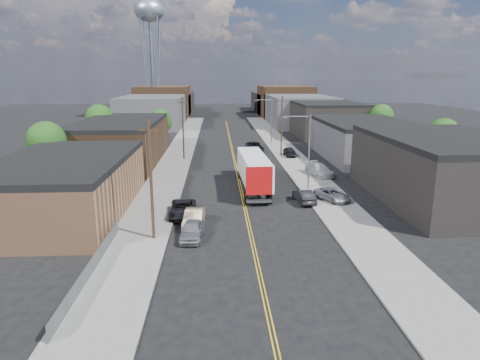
{
  "coord_description": "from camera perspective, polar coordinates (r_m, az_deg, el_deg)",
  "views": [
    {
      "loc": [
        -2.84,
        -23.96,
        13.35
      ],
      "look_at": [
        -0.4,
        20.35,
        2.5
      ],
      "focal_mm": 32.0,
      "sensor_mm": 36.0,
      "label": 1
    }
  ],
  "objects": [
    {
      "name": "tree_left_far",
      "position": [
        87.12,
        -10.55,
        7.72
      ],
      "size": [
        4.35,
        4.2,
        6.97
      ],
      "color": "black",
      "rests_on": "ground"
    },
    {
      "name": "skyline_left_b",
      "position": [
        145.22,
        -10.09,
        10.23
      ],
      "size": [
        16.0,
        26.0,
        10.0
      ],
      "primitive_type": "cube",
      "color": "#472F1C",
      "rests_on": "ground"
    },
    {
      "name": "car_left_c",
      "position": [
        42.04,
        -7.62,
        -3.84
      ],
      "size": [
        2.58,
        5.4,
        1.49
      ],
      "primitive_type": "imported",
      "rotation": [
        0.0,
        0.0,
        0.02
      ],
      "color": "black",
      "rests_on": "ground"
    },
    {
      "name": "streetlight_near",
      "position": [
        50.7,
        8.8,
        4.47
      ],
      "size": [
        3.39,
        0.25,
        9.0
      ],
      "color": "gray",
      "rests_on": "ground"
    },
    {
      "name": "skyline_right_a",
      "position": [
        121.5,
        7.79,
        9.2
      ],
      "size": [
        16.0,
        30.0,
        8.0
      ],
      "primitive_type": "cube",
      "color": "#3E3E41",
      "rests_on": "ground"
    },
    {
      "name": "car_ahead_truck",
      "position": [
        77.75,
        1.93,
        4.46
      ],
      "size": [
        2.99,
        6.06,
        1.65
      ],
      "primitive_type": "imported",
      "rotation": [
        0.0,
        0.0,
        0.04
      ],
      "color": "black",
      "rests_on": "ground"
    },
    {
      "name": "water_tower",
      "position": [
        136.43,
        -11.99,
        20.74
      ],
      "size": [
        9.0,
        9.0,
        36.9
      ],
      "color": "gray",
      "rests_on": "ground"
    },
    {
      "name": "streetlight_far",
      "position": [
        84.99,
        3.96,
        8.29
      ],
      "size": [
        3.39,
        0.25,
        9.0
      ],
      "color": "gray",
      "rests_on": "ground"
    },
    {
      "name": "sidewalk_right",
      "position": [
        71.31,
        6.88,
        2.91
      ],
      "size": [
        5.0,
        140.0,
        0.15
      ],
      "primitive_type": "cube",
      "color": "slate",
      "rests_on": "ground"
    },
    {
      "name": "tree_right_near",
      "position": [
        68.92,
        25.51,
        5.34
      ],
      "size": [
        4.6,
        4.48,
        7.44
      ],
      "color": "black",
      "rests_on": "ground"
    },
    {
      "name": "skyline_left_c",
      "position": [
        165.15,
        -9.26,
        10.14
      ],
      "size": [
        16.0,
        40.0,
        7.0
      ],
      "primitive_type": "cube",
      "color": "black",
      "rests_on": "ground"
    },
    {
      "name": "tree_right_far",
      "position": [
        90.55,
        18.35,
        7.87
      ],
      "size": [
        4.85,
        4.76,
        7.91
      ],
      "color": "black",
      "rests_on": "ground"
    },
    {
      "name": "tree_left_near",
      "position": [
        58.52,
        -24.33,
        4.49
      ],
      "size": [
        4.85,
        4.76,
        7.91
      ],
      "color": "black",
      "rests_on": "ground"
    },
    {
      "name": "warehouse_brown",
      "position": [
        70.36,
        -15.62,
        5.02
      ],
      "size": [
        12.0,
        26.0,
        6.6
      ],
      "color": "#472F1C",
      "rests_on": "ground"
    },
    {
      "name": "warehouse_tan",
      "position": [
        45.85,
        -22.36,
        -0.62
      ],
      "size": [
        12.0,
        22.0,
        5.6
      ],
      "color": "#926243",
      "rests_on": "ground"
    },
    {
      "name": "car_left_a",
      "position": [
        36.29,
        -6.41,
        -6.65
      ],
      "size": [
        2.15,
        4.59,
        1.52
      ],
      "primitive_type": "imported",
      "rotation": [
        0.0,
        0.0,
        -0.08
      ],
      "color": "#9DA0A2",
      "rests_on": "ground"
    },
    {
      "name": "car_left_b",
      "position": [
        39.17,
        -6.17,
        -5.08
      ],
      "size": [
        1.96,
        4.79,
        1.54
      ],
      "primitive_type": "imported",
      "rotation": [
        0.0,
        0.0,
        -0.07
      ],
      "color": "#9A8364",
      "rests_on": "ground"
    },
    {
      "name": "sidewalk_left",
      "position": [
        70.54,
        -8.52,
        2.74
      ],
      "size": [
        5.0,
        140.0,
        0.15
      ],
      "primitive_type": "cube",
      "color": "slate",
      "rests_on": "ground"
    },
    {
      "name": "utility_pole_left_near",
      "position": [
        35.35,
        -11.78,
        0.01
      ],
      "size": [
        1.6,
        0.26,
        10.0
      ],
      "color": "black",
      "rests_on": "ground"
    },
    {
      "name": "car_right_lot_a",
      "position": [
        47.49,
        12.24,
        -1.92
      ],
      "size": [
        3.87,
        5.08,
        1.28
      ],
      "primitive_type": "imported",
      "rotation": [
        0.0,
        0.0,
        0.43
      ],
      "color": "#9B9C9F",
      "rests_on": "sidewalk_right"
    },
    {
      "name": "utility_pole_right",
      "position": [
        73.27,
        5.58,
        7.24
      ],
      "size": [
        1.6,
        0.26,
        10.0
      ],
      "color": "black",
      "rests_on": "ground"
    },
    {
      "name": "industrial_right_c",
      "position": [
        99.59,
        11.42,
        7.97
      ],
      "size": [
        14.0,
        22.0,
        7.6
      ],
      "color": "black",
      "rests_on": "ground"
    },
    {
      "name": "car_right_lot_c",
      "position": [
        72.59,
        6.65,
        3.75
      ],
      "size": [
        1.93,
        4.37,
        1.46
      ],
      "primitive_type": "imported",
      "rotation": [
        0.0,
        0.0,
        0.05
      ],
      "color": "black",
      "rests_on": "sidewalk_right"
    },
    {
      "name": "industrial_right_b",
      "position": [
        74.95,
        16.31,
        5.29
      ],
      "size": [
        14.0,
        24.0,
        6.1
      ],
      "color": "#3E3E41",
      "rests_on": "ground"
    },
    {
      "name": "centerline",
      "position": [
        70.3,
        -0.78,
        2.79
      ],
      "size": [
        0.32,
        120.0,
        0.01
      ],
      "primitive_type": "cube",
      "color": "gold",
      "rests_on": "ground"
    },
    {
      "name": "car_right_lot_b",
      "position": [
        59.01,
        10.49,
        1.38
      ],
      "size": [
        3.38,
        5.87,
        1.6
      ],
      "primitive_type": "imported",
      "rotation": [
        0.0,
        0.0,
        0.22
      ],
      "color": "#B3B3B3",
      "rests_on": "sidewalk_right"
    },
    {
      "name": "semi_truck",
      "position": [
        52.1,
        1.7,
        1.62
      ],
      "size": [
        3.26,
        16.3,
        4.25
      ],
      "rotation": [
        0.0,
        0.0,
        0.04
      ],
      "color": "silver",
      "rests_on": "ground"
    },
    {
      "name": "skyline_right_b",
      "position": [
        146.0,
        5.95,
        10.39
      ],
      "size": [
        16.0,
        26.0,
        10.0
      ],
      "primitive_type": "cube",
      "color": "#472F1C",
      "rests_on": "ground"
    },
    {
      "name": "skyline_right_c",
      "position": [
        165.84,
        4.85,
        10.28
      ],
      "size": [
        16.0,
        40.0,
        7.0
      ],
      "primitive_type": "cube",
      "color": "black",
      "rests_on": "ground"
    },
    {
      "name": "ground",
      "position": [
        85.07,
        -1.2,
        4.7
      ],
      "size": [
        260.0,
        260.0,
        0.0
      ],
      "primitive_type": "plane",
      "color": "black",
      "rests_on": "ground"
    },
    {
      "name": "chainlink_fence",
      "position": [
        31.47,
        -19.18,
        -10.86
      ],
      "size": [
        0.05,
        16.0,
        1.22
      ],
      "color": "slate",
      "rests_on": "ground"
    },
    {
      "name": "utility_pole_left_far",
      "position": [
        69.66,
        -7.6,
        6.85
      ],
      "size": [
        1.6,
        0.26,
        10.0
      ],
      "color": "black",
      "rests_on": "ground"
    },
    {
      "name": "skyline_left_a",
      "position": [
        120.56,
        -11.47,
        9.02
      ],
      "size": [
        16.0,
        30.0,
        8.0
      ],
      "primitive_type": "cube",
      "color": "#3E3E41",
      "rests_on": "ground"
    },
    {
      "name": "industrial_right_a",
      "position": [
        51.43,
        25.79,
        1.37
      ],
      "size": [
        14.0,
        22.0,
        7.1
      ],
      "color": "black",
      "rests_on": "ground"
    },
    {
      "name": "car_right_oncoming",
      "position": [
        46.54,
        8.55,
        -2.17
      ],
      "size": [
        1.93,
        4.48,
        1.44
      ],
      "primitive_type": "imported",
      "rotation": [
        0.0,
        0.0,
        3.24
      ],
      "color": "black",
      "rests_on": "ground"
    },
    {
      "name": "tree_left_mid",
      "position": [
        82.11,
        -18.19,
        7.56
      ],
      "size": [
        5.1,
        5.04,
        8.37
      ],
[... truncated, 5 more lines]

